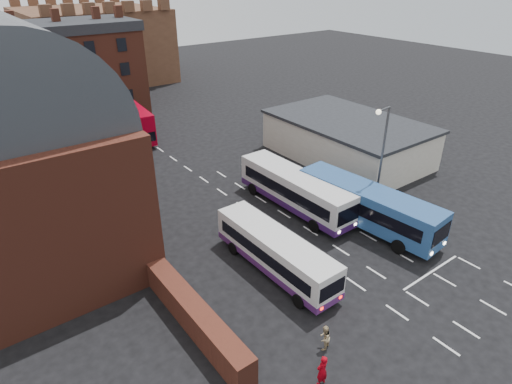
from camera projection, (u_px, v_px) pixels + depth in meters
ground at (347, 278)px, 28.23m from camera, size 180.00×180.00×0.00m
forecourt_wall at (196, 317)px, 23.82m from camera, size 1.20×10.00×1.80m
cream_building at (347, 139)px, 45.08m from camera, size 10.40×16.40×4.25m
brick_terrace at (51, 78)px, 55.04m from camera, size 22.00×10.00×11.00m
castle_keep at (93, 45)px, 75.33m from camera, size 22.00×22.00×12.00m
bus_white_outbound at (275, 250)px, 28.20m from camera, size 2.68×10.21×2.78m
bus_white_inbound at (295, 188)px, 35.59m from camera, size 3.05×11.64×3.16m
bus_blue at (367, 204)px, 33.08m from camera, size 3.85×12.15×3.26m
bus_red_double at (133, 121)px, 50.38m from camera, size 3.15×9.95×3.91m
street_lamp at (381, 151)px, 33.42m from camera, size 1.83×0.53×9.05m
pedestrian_red at (322, 370)px, 20.66m from camera, size 0.68×0.45×1.83m
pedestrian_beige at (325, 338)px, 22.69m from camera, size 0.89×0.80×1.51m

